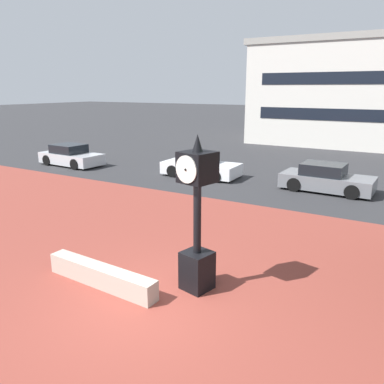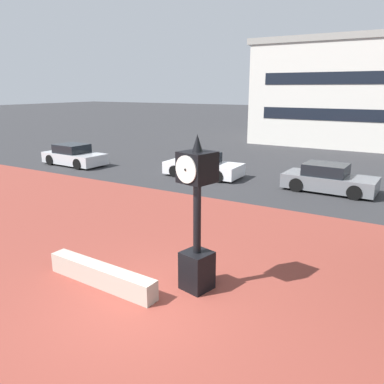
% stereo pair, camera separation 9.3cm
% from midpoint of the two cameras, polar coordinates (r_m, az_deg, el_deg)
% --- Properties ---
extents(ground_plane, '(200.00, 200.00, 0.00)m').
position_cam_midpoint_polar(ground_plane, '(8.93, -7.60, -16.24)').
color(ground_plane, '#2D2D30').
extents(plaza_brick_paving, '(44.00, 12.39, 0.01)m').
position_cam_midpoint_polar(plaza_brick_paving, '(10.52, -0.17, -10.97)').
color(plaza_brick_paving, brown).
rests_on(plaza_brick_paving, ground).
extents(planter_wall, '(3.22, 0.56, 0.50)m').
position_cam_midpoint_polar(planter_wall, '(9.79, -13.49, -11.91)').
color(planter_wall, '#ADA393').
rests_on(planter_wall, ground).
extents(street_clock, '(0.82, 0.86, 3.67)m').
position_cam_midpoint_polar(street_clock, '(8.82, 0.48, -4.19)').
color(street_clock, black).
rests_on(street_clock, ground).
extents(car_street_near, '(4.15, 2.01, 1.28)m').
position_cam_midpoint_polar(car_street_near, '(20.88, 1.10, 3.85)').
color(car_street_near, silver).
rests_on(car_street_near, ground).
extents(car_street_mid, '(4.13, 2.02, 1.28)m').
position_cam_midpoint_polar(car_street_mid, '(18.90, 18.98, 1.83)').
color(car_street_mid, slate).
rests_on(car_street_mid, ground).
extents(car_street_far, '(4.13, 2.05, 1.28)m').
position_cam_midpoint_polar(car_street_far, '(25.16, -17.48, 5.07)').
color(car_street_far, '#B7BABF').
rests_on(car_street_far, ground).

